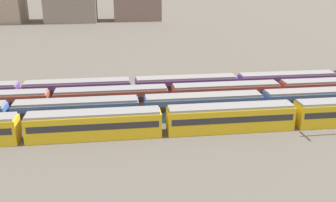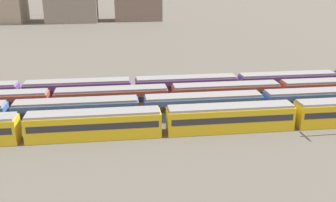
{
  "view_description": "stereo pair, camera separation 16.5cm",
  "coord_description": "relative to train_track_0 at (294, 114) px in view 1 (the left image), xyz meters",
  "views": [
    {
      "loc": [
        22.48,
        -47.66,
        21.54
      ],
      "look_at": [
        29.85,
        7.8,
        2.04
      ],
      "focal_mm": 40.18,
      "sensor_mm": 36.0,
      "label": 1
    },
    {
      "loc": [
        22.65,
        -47.68,
        21.54
      ],
      "look_at": [
        29.85,
        7.8,
        2.04
      ],
      "focal_mm": 40.18,
      "sensor_mm": 36.0,
      "label": 2
    }
  ],
  "objects": [
    {
      "name": "train_track_2",
      "position": [
        -7.21,
        10.4,
        0.0
      ],
      "size": [
        93.6,
        3.06,
        3.75
      ],
      "color": "#BC4C38",
      "rests_on": "ground_plane"
    },
    {
      "name": "train_track_3",
      "position": [
        -3.58,
        15.6,
        0.0
      ],
      "size": [
        112.5,
        3.06,
        3.75
      ],
      "color": "#6B429E",
      "rests_on": "ground_plane"
    },
    {
      "name": "train_track_0",
      "position": [
        0.0,
        0.0,
        0.0
      ],
      "size": [
        112.5,
        3.06,
        3.75
      ],
      "color": "yellow",
      "rests_on": "ground_plane"
    },
    {
      "name": "train_track_1",
      "position": [
        -21.66,
        5.2,
        0.0
      ],
      "size": [
        74.7,
        3.06,
        3.75
      ],
      "color": "#4C70BC",
      "rests_on": "ground_plane"
    }
  ]
}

